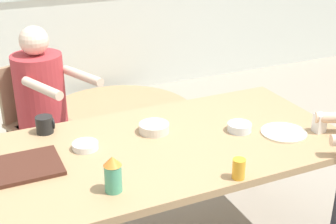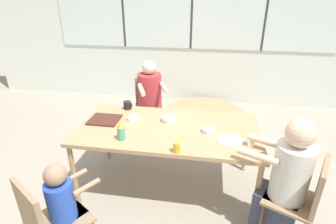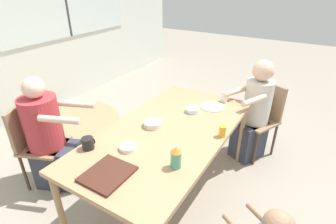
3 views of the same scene
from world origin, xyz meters
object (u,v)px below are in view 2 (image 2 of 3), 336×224
(bowl_fruit, at_px, (133,118))
(folded_table_stack, at_px, (205,115))
(person_toddler, at_px, (68,216))
(juice_glass, at_px, (177,147))
(chair_for_woman_green_shirt, at_px, (149,101))
(milk_carton_small, at_px, (251,140))
(chair_for_toddler, at_px, (46,220))
(chair_for_man_blue_shirt, at_px, (304,196))
(coffee_mug, at_px, (128,105))
(person_man_blue_shirt, at_px, (283,187))
(bowl_cereal, at_px, (208,130))
(sippy_cup, at_px, (121,131))
(person_woman_green_shirt, at_px, (150,105))
(bowl_white_shallow, at_px, (169,119))

(bowl_fruit, relative_size, folded_table_stack, 0.09)
(person_toddler, distance_m, juice_glass, 1.04)
(chair_for_woman_green_shirt, distance_m, milk_carton_small, 2.01)
(juice_glass, relative_size, folded_table_stack, 0.07)
(chair_for_toddler, relative_size, person_toddler, 0.92)
(chair_for_man_blue_shirt, xyz_separation_m, coffee_mug, (-1.79, 0.97, 0.28))
(person_man_blue_shirt, height_order, person_toddler, person_man_blue_shirt)
(chair_for_woman_green_shirt, distance_m, person_man_blue_shirt, 2.38)
(juice_glass, relative_size, bowl_cereal, 0.74)
(bowl_cereal, bearing_deg, person_man_blue_shirt, -35.57)
(sippy_cup, height_order, milk_carton_small, sippy_cup)
(person_toddler, height_order, milk_carton_small, person_toddler)
(coffee_mug, height_order, juice_glass, juice_glass)
(chair_for_man_blue_shirt, relative_size, bowl_fruit, 6.59)
(person_woman_green_shirt, xyz_separation_m, juice_glass, (0.60, -1.55, 0.28))
(person_woman_green_shirt, distance_m, bowl_fruit, 1.01)
(person_man_blue_shirt, distance_m, sippy_cup, 1.53)
(person_man_blue_shirt, distance_m, person_toddler, 1.80)
(chair_for_woman_green_shirt, height_order, juice_glass, chair_for_woman_green_shirt)
(person_toddler, height_order, sippy_cup, person_toddler)
(chair_for_woman_green_shirt, xyz_separation_m, person_woman_green_shirt, (0.06, -0.16, -0.00))
(chair_for_man_blue_shirt, height_order, coffee_mug, chair_for_man_blue_shirt)
(chair_for_toddler, bearing_deg, person_woman_green_shirt, 115.12)
(sippy_cup, bearing_deg, person_toddler, -108.20)
(juice_glass, relative_size, bowl_white_shallow, 0.59)
(person_toddler, relative_size, sippy_cup, 5.55)
(chair_for_woman_green_shirt, xyz_separation_m, juice_glass, (0.66, -1.71, 0.28))
(person_woman_green_shirt, distance_m, sippy_cup, 1.45)
(chair_for_woman_green_shirt, height_order, person_woman_green_shirt, person_woman_green_shirt)
(person_woman_green_shirt, distance_m, bowl_white_shallow, 1.08)
(chair_for_man_blue_shirt, xyz_separation_m, bowl_fruit, (-1.65, 0.69, 0.25))
(bowl_cereal, relative_size, folded_table_stack, 0.09)
(person_toddler, height_order, juice_glass, person_toddler)
(chair_for_woman_green_shirt, distance_m, folded_table_stack, 1.17)
(chair_for_toddler, relative_size, juice_glass, 8.99)
(person_toddler, bearing_deg, folded_table_stack, 103.08)
(bowl_cereal, bearing_deg, sippy_cup, -161.48)
(chair_for_man_blue_shirt, height_order, bowl_cereal, chair_for_man_blue_shirt)
(person_woman_green_shirt, bearing_deg, chair_for_man_blue_shirt, 112.97)
(chair_for_woman_green_shirt, bearing_deg, bowl_white_shallow, 92.10)
(juice_glass, xyz_separation_m, milk_carton_small, (0.67, 0.22, 0.00))
(chair_for_man_blue_shirt, relative_size, milk_carton_small, 8.26)
(person_toddler, bearing_deg, juice_glass, 67.96)
(juice_glass, bearing_deg, chair_for_toddler, -141.10)
(chair_for_woman_green_shirt, height_order, chair_for_toddler, same)
(milk_carton_small, distance_m, bowl_cereal, 0.44)
(bowl_white_shallow, bearing_deg, chair_for_woman_green_shirt, 114.16)
(chair_for_woman_green_shirt, xyz_separation_m, chair_for_man_blue_shirt, (1.74, -1.83, 0.00))
(chair_for_woman_green_shirt, distance_m, chair_for_man_blue_shirt, 2.53)
(chair_for_toddler, xyz_separation_m, sippy_cup, (0.32, 0.84, 0.32))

